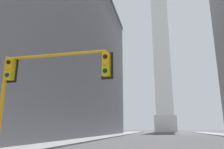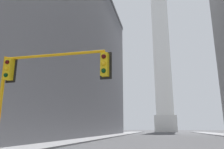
# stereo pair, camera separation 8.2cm
# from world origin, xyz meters

# --- Properties ---
(sidewalk_left) EXTENTS (5.00, 111.97, 0.15)m
(sidewalk_left) POSITION_xyz_m (-11.43, 33.59, 0.07)
(sidewalk_left) COLOR slate
(sidewalk_left) RESTS_ON ground_plane
(building_left) EXTENTS (30.09, 56.13, 32.26)m
(building_left) POSITION_xyz_m (-26.86, 33.31, 16.14)
(building_left) COLOR slate
(building_left) RESTS_ON ground_plane
(obelisk) EXTENTS (8.78, 8.78, 71.00)m
(obelisk) POSITION_xyz_m (0.00, 93.31, 33.92)
(obelisk) COLOR silver
(obelisk) RESTS_ON ground_plane
(traffic_light_near_left) EXTENTS (5.89, 0.51, 5.07)m
(traffic_light_near_left) POSITION_xyz_m (-7.17, 8.63, 3.89)
(traffic_light_near_left) COLOR orange
(traffic_light_near_left) RESTS_ON ground_plane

